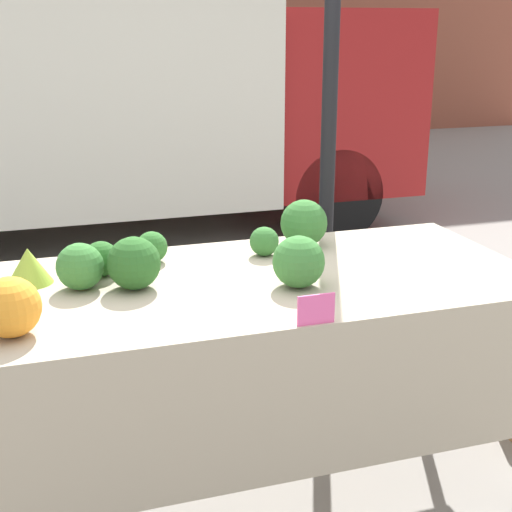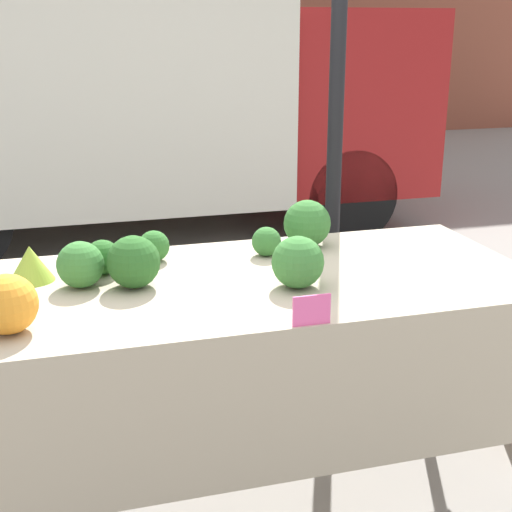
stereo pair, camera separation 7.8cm
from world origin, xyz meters
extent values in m
plane|color=gray|center=(0.00, 0.00, 0.00)|extent=(40.00, 40.00, 0.00)
cylinder|color=black|center=(0.58, 0.73, 1.21)|extent=(0.07, 0.07, 2.42)
cube|color=silver|center=(-0.48, 4.07, 1.42)|extent=(3.28, 2.26, 2.12)
cube|color=maroon|center=(1.83, 4.07, 1.12)|extent=(1.33, 2.08, 1.53)
cylinder|color=black|center=(1.70, 3.14, 0.39)|extent=(0.79, 0.22, 0.79)
cylinder|color=black|center=(1.70, 5.00, 0.39)|extent=(0.79, 0.22, 0.79)
cube|color=tan|center=(0.00, 0.00, 0.88)|extent=(1.97, 0.92, 0.03)
cube|color=tan|center=(0.00, -0.45, 0.62)|extent=(1.97, 0.01, 0.49)
cylinder|color=black|center=(-0.93, 0.40, 0.43)|extent=(0.05, 0.05, 0.87)
cylinder|color=black|center=(0.93, 0.40, 0.43)|extent=(0.05, 0.05, 0.87)
sphere|color=orange|center=(-0.81, -0.26, 0.99)|extent=(0.18, 0.18, 0.18)
cone|color=#93B238|center=(-0.76, 0.18, 0.96)|extent=(0.16, 0.16, 0.13)
sphere|color=#2D6628|center=(-0.32, 0.29, 0.96)|extent=(0.12, 0.12, 0.12)
sphere|color=#285B23|center=(-0.51, 0.19, 0.96)|extent=(0.13, 0.13, 0.13)
sphere|color=#336B2D|center=(0.11, 0.23, 0.96)|extent=(0.11, 0.11, 0.11)
sphere|color=#336B2D|center=(0.30, 0.31, 0.99)|extent=(0.19, 0.19, 0.19)
sphere|color=#387533|center=(-0.59, 0.07, 0.98)|extent=(0.16, 0.16, 0.16)
sphere|color=#285B23|center=(-0.42, 0.02, 0.99)|extent=(0.18, 0.18, 0.18)
sphere|color=#387533|center=(0.11, -0.13, 0.99)|extent=(0.18, 0.18, 0.18)
cube|color=#F45B9E|center=(0.04, -0.45, 0.95)|extent=(0.12, 0.01, 0.09)
camera|label=1|loc=(-0.72, -2.25, 1.74)|focal=50.00mm
camera|label=2|loc=(-0.64, -2.28, 1.74)|focal=50.00mm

